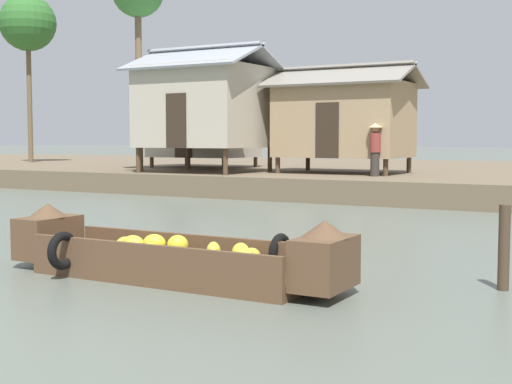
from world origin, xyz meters
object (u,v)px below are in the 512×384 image
Objects in this scene: banana_boat at (170,255)px; stilt_house_left at (204,125)px; stilt_house_mid_right at (344,118)px; palm_tree_near at (28,24)px; stilt_house_mid_left at (205,105)px; vendor_person at (375,147)px; mooring_post at (504,248)px.

stilt_house_left is (-10.53, 16.58, 2.11)m from banana_boat.
banana_boat is 1.01× the size of stilt_house_mid_right.
stilt_house_mid_right is at bearing -8.45° from palm_tree_near.
stilt_house_left is 0.93× the size of stilt_house_mid_right.
stilt_house_mid_left reaches higher than vendor_person.
palm_tree_near is at bearing 168.01° from vendor_person.
vendor_person is 1.56× the size of mooring_post.
palm_tree_near is (-21.59, 17.61, 7.18)m from banana_boat.
stilt_house_mid_right reaches higher than mooring_post.
stilt_house_mid_left is 4.86m from stilt_house_mid_right.
vendor_person is at bearing -11.99° from palm_tree_near.
stilt_house_mid_left is 0.94× the size of stilt_house_mid_right.
palm_tree_near is (-17.87, 2.65, 4.94)m from stilt_house_mid_right.
banana_boat is 13.68m from vendor_person.
stilt_house_left is 0.55× the size of palm_tree_near.
stilt_house_left reaches higher than vendor_person.
stilt_house_mid_left reaches higher than banana_boat.
banana_boat is 4.70× the size of mooring_post.
stilt_house_mid_left is at bearing -177.74° from vendor_person.
stilt_house_mid_left is 4.37× the size of mooring_post.
banana_boat is 1.08× the size of stilt_house_mid_left.
stilt_house_left is at bearing 133.89° from mooring_post.
vendor_person is at bearing 116.74° from mooring_post.
palm_tree_near is 7.75× the size of mooring_post.
palm_tree_near is (-13.36, 4.39, 4.47)m from stilt_house_mid_left.
stilt_house_mid_left is (-8.23, 13.22, 2.71)m from banana_boat.
mooring_post is (12.20, -11.71, -2.50)m from stilt_house_mid_left.
mooring_post is at bearing -60.25° from stilt_house_mid_right.
stilt_house_left is at bearing 159.79° from vendor_person.
stilt_house_mid_right is at bearing 119.75° from mooring_post.
stilt_house_mid_right is (6.82, -1.63, 0.13)m from stilt_house_left.
stilt_house_mid_right is 15.63m from mooring_post.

